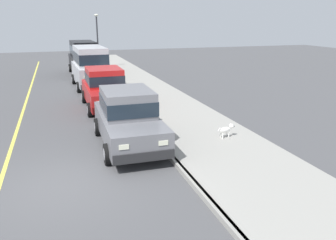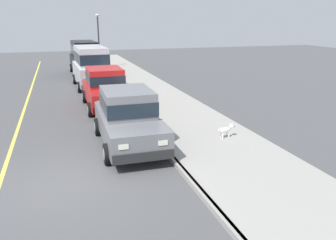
% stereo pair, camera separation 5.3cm
% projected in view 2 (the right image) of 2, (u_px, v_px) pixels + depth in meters
% --- Properties ---
extents(ground_plane, '(80.00, 80.00, 0.00)m').
position_uv_depth(ground_plane, '(63.00, 184.00, 8.94)').
color(ground_plane, '#4C4C4F').
extents(curb, '(0.16, 64.00, 0.14)m').
position_uv_depth(curb, '(179.00, 166.00, 9.85)').
color(curb, gray).
rests_on(curb, ground).
extents(sidewalk, '(3.60, 64.00, 0.14)m').
position_uv_depth(sidewalk, '(234.00, 159.00, 10.38)').
color(sidewalk, '#99968E').
rests_on(sidewalk, ground).
extents(car_grey_sedan, '(2.08, 4.62, 1.92)m').
position_uv_depth(car_grey_sedan, '(128.00, 117.00, 11.47)').
color(car_grey_sedan, slate).
rests_on(car_grey_sedan, ground).
extents(car_red_sedan, '(2.07, 4.62, 1.92)m').
position_uv_depth(car_red_sedan, '(105.00, 88.00, 16.42)').
color(car_red_sedan, red).
rests_on(car_red_sedan, ground).
extents(car_silver_van, '(2.27, 4.97, 2.52)m').
position_uv_depth(car_silver_van, '(91.00, 65.00, 21.36)').
color(car_silver_van, '#BCBCC1').
rests_on(car_silver_van, ground).
extents(car_black_van, '(2.26, 4.97, 2.52)m').
position_uv_depth(car_black_van, '(85.00, 56.00, 26.48)').
color(car_black_van, black).
rests_on(car_black_van, ground).
extents(dog_white, '(0.75, 0.29, 0.49)m').
position_uv_depth(dog_white, '(227.00, 129.00, 11.99)').
color(dog_white, white).
rests_on(dog_white, sidewalk).
extents(fire_hydrant, '(0.34, 0.24, 0.72)m').
position_uv_depth(fire_hydrant, '(154.00, 114.00, 13.75)').
color(fire_hydrant, red).
rests_on(fire_hydrant, sidewalk).
extents(street_lamp, '(0.36, 0.36, 4.42)m').
position_uv_depth(street_lamp, '(98.00, 35.00, 28.56)').
color(street_lamp, '#2D2D33').
rests_on(street_lamp, sidewalk).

